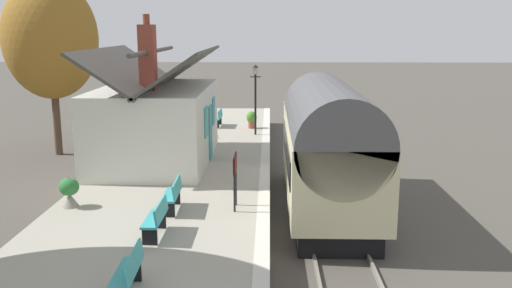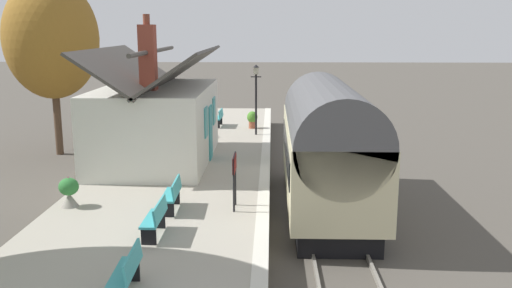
# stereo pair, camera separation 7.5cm
# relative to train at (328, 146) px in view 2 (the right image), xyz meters

# --- Properties ---
(ground_plane) EXTENTS (160.00, 160.00, 0.00)m
(ground_plane) POSITION_rel_train_xyz_m (1.30, 0.90, -2.21)
(ground_plane) COLOR #4C473F
(platform) EXTENTS (32.00, 6.32, 0.95)m
(platform) POSITION_rel_train_xyz_m (1.30, 5.06, -1.74)
(platform) COLOR #A39B8C
(platform) RESTS_ON ground
(platform_edge_coping) EXTENTS (32.00, 0.36, 0.02)m
(platform_edge_coping) POSITION_rel_train_xyz_m (1.30, 2.08, -1.25)
(platform_edge_coping) COLOR beige
(platform_edge_coping) RESTS_ON platform
(rail_near) EXTENTS (52.00, 0.08, 0.14)m
(rail_near) POSITION_rel_train_xyz_m (1.30, -0.72, -2.14)
(rail_near) COLOR gray
(rail_near) RESTS_ON ground
(rail_far) EXTENTS (52.00, 0.08, 0.14)m
(rail_far) POSITION_rel_train_xyz_m (1.30, 0.72, -2.14)
(rail_far) COLOR gray
(rail_far) RESTS_ON ground
(train) EXTENTS (8.72, 2.73, 4.32)m
(train) POSITION_rel_train_xyz_m (0.00, 0.00, 0.00)
(train) COLOR black
(train) RESTS_ON ground
(station_building) EXTENTS (7.47, 4.28, 5.53)m
(station_building) POSITION_rel_train_xyz_m (3.10, 6.26, 0.30)
(station_building) COLOR silver
(station_building) RESTS_ON platform
(bench_mid_platform) EXTENTS (1.41, 0.47, 0.88)m
(bench_mid_platform) POSITION_rel_train_xyz_m (10.71, 4.61, -0.79)
(bench_mid_platform) COLOR teal
(bench_mid_platform) RESTS_ON platform
(bench_by_lamp) EXTENTS (1.40, 0.43, 0.88)m
(bench_by_lamp) POSITION_rel_train_xyz_m (-4.83, 4.69, -0.79)
(bench_by_lamp) COLOR teal
(bench_by_lamp) RESTS_ON platform
(bench_platform_end) EXTENTS (1.42, 0.48, 0.88)m
(bench_platform_end) POSITION_rel_train_xyz_m (-7.88, 4.61, -0.79)
(bench_platform_end) COLOR teal
(bench_platform_end) RESTS_ON platform
(bench_near_building) EXTENTS (1.41, 0.47, 0.88)m
(bench_near_building) POSITION_rel_train_xyz_m (-2.86, 4.63, -0.79)
(bench_near_building) COLOR teal
(bench_near_building) RESTS_ON platform
(planter_edge_near) EXTENTS (0.57, 0.57, 0.91)m
(planter_edge_near) POSITION_rel_train_xyz_m (-2.61, 7.66, -0.82)
(planter_edge_near) COLOR gray
(planter_edge_near) RESTS_ON platform
(planter_edge_far) EXTENTS (0.62, 0.62, 0.91)m
(planter_edge_far) POSITION_rel_train_xyz_m (8.39, 6.93, -0.78)
(planter_edge_far) COLOR gray
(planter_edge_far) RESTS_ON platform
(planter_by_door) EXTENTS (0.54, 0.54, 0.88)m
(planter_by_door) POSITION_rel_train_xyz_m (10.21, 2.84, -0.77)
(planter_by_door) COLOR #9E5138
(planter_by_door) RESTS_ON platform
(lamp_post_platform) EXTENTS (0.32, 0.50, 3.37)m
(lamp_post_platform) POSITION_rel_train_xyz_m (8.49, 2.60, 1.11)
(lamp_post_platform) COLOR black
(lamp_post_platform) RESTS_ON platform
(station_sign_board) EXTENTS (0.96, 0.06, 1.57)m
(station_sign_board) POSITION_rel_train_xyz_m (-2.64, 2.89, -0.07)
(station_sign_board) COLOR black
(station_sign_board) RESTS_ON platform
(tree_behind_building) EXTENTS (4.60, 4.29, 8.32)m
(tree_behind_building) POSITION_rel_train_xyz_m (8.13, 12.12, 3.29)
(tree_behind_building) COLOR #4C3828
(tree_behind_building) RESTS_ON ground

